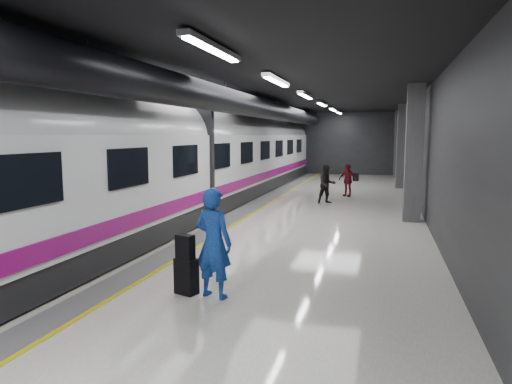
% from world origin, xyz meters
% --- Properties ---
extents(ground, '(40.00, 40.00, 0.00)m').
position_xyz_m(ground, '(0.00, 0.00, 0.00)').
color(ground, white).
rests_on(ground, ground).
extents(platform_hall, '(10.02, 40.02, 4.51)m').
position_xyz_m(platform_hall, '(-0.29, 0.96, 3.54)').
color(platform_hall, black).
rests_on(platform_hall, ground).
extents(train, '(3.05, 38.00, 4.05)m').
position_xyz_m(train, '(-3.25, -0.00, 2.07)').
color(train, black).
rests_on(train, ground).
extents(traveler_main, '(0.80, 0.62, 1.96)m').
position_xyz_m(traveler_main, '(0.76, -6.54, 0.98)').
color(traveler_main, blue).
rests_on(traveler_main, ground).
extents(suitcase_main, '(0.46, 0.37, 0.65)m').
position_xyz_m(suitcase_main, '(0.22, -6.51, 0.33)').
color(suitcase_main, black).
rests_on(suitcase_main, ground).
extents(shoulder_bag, '(0.37, 0.27, 0.44)m').
position_xyz_m(shoulder_bag, '(0.22, -6.54, 0.87)').
color(shoulder_bag, black).
rests_on(shoulder_bag, suitcase_main).
extents(traveler_far_a, '(0.98, 0.90, 1.61)m').
position_xyz_m(traveler_far_a, '(1.34, 5.29, 0.81)').
color(traveler_far_a, black).
rests_on(traveler_far_a, ground).
extents(traveler_far_b, '(0.97, 0.71, 1.53)m').
position_xyz_m(traveler_far_b, '(2.01, 7.75, 0.76)').
color(traveler_far_b, maroon).
rests_on(traveler_far_b, ground).
extents(suitcase_far, '(0.37, 0.28, 0.49)m').
position_xyz_m(suitcase_far, '(1.98, 15.17, 0.25)').
color(suitcase_far, black).
rests_on(suitcase_far, ground).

